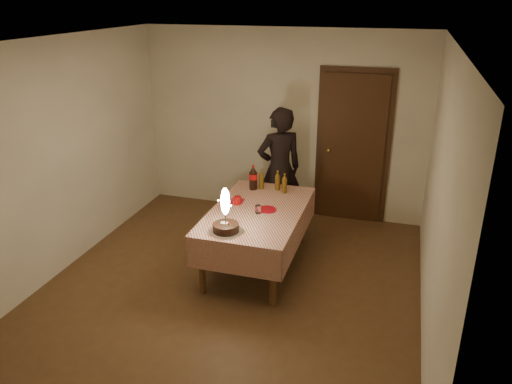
# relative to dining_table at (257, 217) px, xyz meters

# --- Properties ---
(ground) EXTENTS (4.00, 4.50, 0.01)m
(ground) POSITION_rel_dining_table_xyz_m (-0.14, -0.58, -0.62)
(ground) COLOR brown
(ground) RESTS_ON ground
(room_shell) EXTENTS (4.04, 4.54, 2.62)m
(room_shell) POSITION_rel_dining_table_xyz_m (-0.10, -0.50, 1.04)
(room_shell) COLOR silver
(room_shell) RESTS_ON ground
(dining_table) EXTENTS (1.02, 1.72, 0.71)m
(dining_table) POSITION_rel_dining_table_xyz_m (0.00, 0.00, 0.00)
(dining_table) COLOR brown
(dining_table) RESTS_ON ground
(birthday_cake) EXTENTS (0.34, 0.34, 0.48)m
(birthday_cake) POSITION_rel_dining_table_xyz_m (-0.15, -0.63, 0.22)
(birthday_cake) COLOR white
(birthday_cake) RESTS_ON dining_table
(red_plate) EXTENTS (0.22, 0.22, 0.01)m
(red_plate) POSITION_rel_dining_table_xyz_m (0.11, 0.03, 0.10)
(red_plate) COLOR #B40C18
(red_plate) RESTS_ON dining_table
(red_cup) EXTENTS (0.08, 0.08, 0.10)m
(red_cup) POSITION_rel_dining_table_xyz_m (-0.27, 0.08, 0.15)
(red_cup) COLOR #A80B0D
(red_cup) RESTS_ON dining_table
(clear_cup) EXTENTS (0.07, 0.07, 0.09)m
(clear_cup) POSITION_rel_dining_table_xyz_m (0.03, -0.08, 0.14)
(clear_cup) COLOR white
(clear_cup) RESTS_ON dining_table
(napkin_stack) EXTENTS (0.15, 0.15, 0.02)m
(napkin_stack) POSITION_rel_dining_table_xyz_m (-0.30, 0.15, 0.11)
(napkin_stack) COLOR #B51425
(napkin_stack) RESTS_ON dining_table
(cola_bottle) EXTENTS (0.10, 0.10, 0.32)m
(cola_bottle) POSITION_rel_dining_table_xyz_m (-0.23, 0.60, 0.25)
(cola_bottle) COLOR black
(cola_bottle) RESTS_ON dining_table
(amber_bottle_left) EXTENTS (0.06, 0.06, 0.26)m
(amber_bottle_left) POSITION_rel_dining_table_xyz_m (-0.14, 0.64, 0.21)
(amber_bottle_left) COLOR #5C3E0F
(amber_bottle_left) RESTS_ON dining_table
(amber_bottle_right) EXTENTS (0.06, 0.06, 0.26)m
(amber_bottle_right) POSITION_rel_dining_table_xyz_m (0.17, 0.59, 0.21)
(amber_bottle_right) COLOR #5C3E0F
(amber_bottle_right) RESTS_ON dining_table
(amber_bottle_mid) EXTENTS (0.06, 0.06, 0.26)m
(amber_bottle_mid) POSITION_rel_dining_table_xyz_m (0.06, 0.67, 0.21)
(amber_bottle_mid) COLOR #5C3E0F
(amber_bottle_mid) RESTS_ON dining_table
(photographer) EXTENTS (0.73, 0.68, 1.67)m
(photographer) POSITION_rel_dining_table_xyz_m (-0.02, 1.07, 0.22)
(photographer) COLOR black
(photographer) RESTS_ON ground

